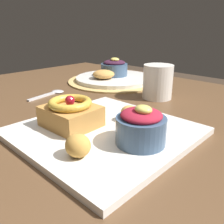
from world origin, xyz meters
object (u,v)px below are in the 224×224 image
front_plate (105,132)px  coffee_mug (158,82)px  cake_slice (71,113)px  fritter_front (78,146)px  back_ramekin (114,68)px  fritter_middle (130,113)px  berry_ramekin (141,127)px  spoon (51,93)px  back_pastry (104,74)px  back_plate (115,78)px

front_plate → coffee_mug: coffee_mug is taller
cake_slice → fritter_front: (0.10, -0.06, -0.01)m
front_plate → back_ramekin: (-0.30, 0.35, 0.04)m
fritter_middle → front_plate: bearing=-97.5°
berry_ramekin → spoon: berry_ramekin is taller
fritter_front → fritter_middle: 0.16m
back_pastry → front_plate: bearing=-44.2°
back_pastry → berry_ramekin: bearing=-37.1°
coffee_mug → fritter_middle: bearing=-70.9°
back_pastry → fritter_middle: bearing=-36.5°
back_ramekin → coffee_mug: (0.24, -0.08, 0.00)m
back_ramekin → fritter_middle: bearing=-42.6°
berry_ramekin → back_pastry: size_ratio=1.09×
back_plate → back_pastry: 0.05m
fritter_middle → back_ramekin: bearing=137.4°
fritter_middle → back_pastry: bearing=143.5°
back_ramekin → spoon: bearing=-90.9°
spoon → coffee_mug: 0.31m
front_plate → fritter_middle: (0.01, 0.06, 0.02)m
coffee_mug → cake_slice: bearing=-88.9°
back_pastry → coffee_mug: size_ratio=0.81×
back_ramekin → back_pastry: (0.01, -0.06, -0.01)m
cake_slice → back_ramekin: (-0.25, 0.38, 0.01)m
front_plate → cake_slice: 0.07m
back_pastry → coffee_mug: (0.23, -0.02, 0.01)m
fritter_middle → back_plate: bearing=137.4°
back_pastry → coffee_mug: coffee_mug is taller
fritter_front → spoon: fritter_front is taller
berry_ramekin → back_pastry: bearing=142.9°
fritter_front → fritter_middle: fritter_front is taller
fritter_middle → berry_ramekin: bearing=-39.6°
front_plate → back_plate: back_plate is taller
back_plate → coffee_mug: 0.24m
fritter_front → back_ramekin: back_ramekin is taller
fritter_middle → spoon: size_ratio=0.30×
fritter_front → back_ramekin: (-0.34, 0.44, 0.02)m
back_plate → back_ramekin: size_ratio=2.88×
front_plate → fritter_middle: fritter_middle is taller
front_plate → spoon: bearing=165.0°
back_plate → berry_ramekin: bearing=-42.0°
berry_ramekin → back_plate: size_ratio=0.29×
fritter_front → berry_ramekin: bearing=66.8°
fritter_middle → coffee_mug: 0.22m
berry_ramekin → front_plate: bearing=-179.2°
front_plate → cake_slice: size_ratio=2.89×
cake_slice → coffee_mug: 0.30m
fritter_middle → back_pastry: (-0.30, 0.22, 0.00)m
spoon → coffee_mug: (0.24, 0.18, 0.04)m
cake_slice → coffee_mug: (-0.01, 0.30, 0.01)m
berry_ramekin → spoon: 0.40m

